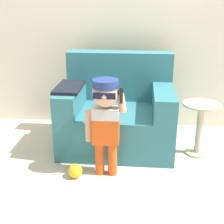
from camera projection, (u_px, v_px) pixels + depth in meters
ground_plane at (119, 142)px, 3.38m from camera, size 10.00×10.00×0.00m
wall_back at (124, 14)px, 3.45m from camera, size 10.00×0.05×2.60m
armchair at (117, 114)px, 3.23m from camera, size 1.14×0.86×0.93m
person_child at (106, 113)px, 2.57m from camera, size 0.35×0.26×0.86m
side_table at (200, 124)px, 3.02m from camera, size 0.36×0.36×0.53m
toy_ball at (75, 171)px, 2.70m from camera, size 0.12×0.12×0.12m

